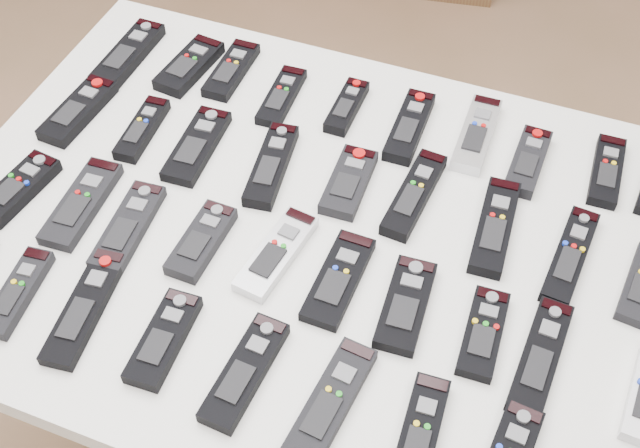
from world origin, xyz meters
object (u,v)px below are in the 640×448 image
(remote_26, at_px, (483,333))
(remote_30, at_px, (18,292))
(remote_13, at_px, (271,165))
(remote_27, at_px, (540,357))
(remote_19, at_px, (18,188))
(remote_34, at_px, (330,402))
(remote_15, at_px, (414,194))
(remote_20, at_px, (82,203))
(remote_10, at_px, (78,110))
(remote_5, at_px, (409,126))
(remote_24, at_px, (339,279))
(remote_23, at_px, (276,253))
(remote_11, at_px, (142,129))
(remote_8, at_px, (607,171))
(remote_14, at_px, (349,182))
(remote_31, at_px, (85,307))
(remote_4, at_px, (347,107))
(remote_25, at_px, (406,305))
(remote_33, at_px, (245,372))
(remote_1, at_px, (189,66))
(remote_0, at_px, (128,54))
(remote_7, at_px, (528,162))
(remote_35, at_px, (419,436))
(remote_21, at_px, (128,227))
(remote_12, at_px, (197,146))
(remote_22, at_px, (201,241))
(remote_2, at_px, (231,70))
(table, at_px, (320,254))
(remote_3, at_px, (282,96))
(remote_32, at_px, (164,339))
(remote_6, at_px, (477,134))
(remote_17, at_px, (570,256))

(remote_26, xyz_separation_m, remote_30, (-0.67, -0.18, 0.00))
(remote_13, bearing_deg, remote_27, -29.90)
(remote_19, bearing_deg, remote_34, -8.66)
(remote_15, relative_size, remote_20, 1.03)
(remote_10, relative_size, remote_26, 1.15)
(remote_5, xyz_separation_m, remote_34, (0.06, -0.56, -0.00))
(remote_24, bearing_deg, remote_23, 175.21)
(remote_11, distance_m, remote_19, 0.24)
(remote_8, xyz_separation_m, remote_14, (-0.40, -0.18, 0.00))
(remote_5, xyz_separation_m, remote_31, (-0.33, -0.54, -0.00))
(remote_4, height_order, remote_13, remote_13)
(remote_25, bearing_deg, remote_33, -136.74)
(remote_5, bearing_deg, remote_20, -142.02)
(remote_25, bearing_deg, remote_8, 54.50)
(remote_5, relative_size, remote_27, 0.90)
(remote_25, bearing_deg, remote_1, 141.94)
(remote_1, distance_m, remote_15, 0.52)
(remote_0, xyz_separation_m, remote_24, (0.57, -0.36, -0.00))
(remote_26, bearing_deg, remote_7, 89.15)
(remote_5, distance_m, remote_35, 0.59)
(remote_8, relative_size, remote_15, 0.83)
(remote_8, relative_size, remote_11, 1.03)
(remote_5, xyz_separation_m, remote_20, (-0.45, -0.37, -0.00))
(remote_11, height_order, remote_30, same)
(remote_1, relative_size, remote_21, 0.89)
(remote_12, height_order, remote_23, same)
(remote_5, height_order, remote_23, remote_5)
(remote_13, distance_m, remote_22, 0.20)
(remote_15, xyz_separation_m, remote_26, (0.17, -0.22, -0.00))
(remote_2, distance_m, remote_26, 0.71)
(remote_24, xyz_separation_m, remote_34, (0.06, -0.20, 0.00))
(remote_1, xyz_separation_m, remote_20, (-0.01, -0.38, -0.00))
(remote_34, bearing_deg, remote_7, 80.04)
(table, distance_m, remote_0, 0.58)
(remote_22, distance_m, remote_26, 0.46)
(remote_19, height_order, remote_20, remote_19)
(remote_8, relative_size, remote_14, 1.06)
(remote_31, bearing_deg, remote_7, 37.16)
(remote_27, height_order, remote_35, remote_35)
(remote_3, distance_m, remote_32, 0.55)
(remote_14, relative_size, remote_34, 0.77)
(remote_2, distance_m, remote_25, 0.62)
(remote_25, bearing_deg, remote_6, 84.82)
(remote_24, relative_size, remote_26, 1.16)
(remote_4, height_order, remote_25, same)
(table, height_order, remote_33, remote_33)
(remote_25, relative_size, remote_34, 0.84)
(remote_1, bearing_deg, remote_19, -100.94)
(remote_7, height_order, remote_15, same)
(remote_17, bearing_deg, remote_23, -154.49)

